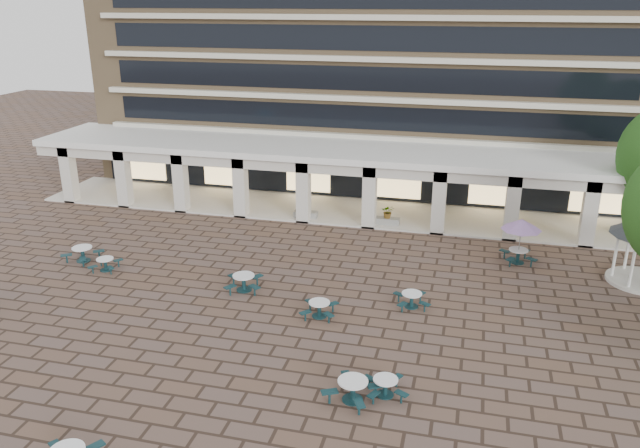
{
  "coord_description": "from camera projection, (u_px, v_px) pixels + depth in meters",
  "views": [
    {
      "loc": [
        8.11,
        -23.82,
        13.54
      ],
      "look_at": [
        1.34,
        3.0,
        3.44
      ],
      "focal_mm": 35.0,
      "sensor_mm": 36.0,
      "label": 1
    }
  ],
  "objects": [
    {
      "name": "retail_arcade",
      "position": [
        344.0,
        169.0,
        40.65
      ],
      "size": [
        42.0,
        6.6,
        4.4
      ],
      "color": "white",
      "rests_on": "ground"
    },
    {
      "name": "picnic_table_9",
      "position": [
        319.0,
        308.0,
        27.92
      ],
      "size": [
        1.69,
        1.69,
        0.72
      ],
      "rotation": [
        0.0,
        0.0,
        0.06
      ],
      "color": "#123237",
      "rests_on": "ground"
    },
    {
      "name": "picnic_table_2",
      "position": [
        385.0,
        385.0,
        22.38
      ],
      "size": [
        1.8,
        1.8,
        0.68
      ],
      "rotation": [
        0.0,
        0.0,
        0.3
      ],
      "color": "#123237",
      "rests_on": "ground"
    },
    {
      "name": "apartment_building",
      "position": [
        376.0,
        10.0,
        47.08
      ],
      "size": [
        40.0,
        15.5,
        25.2
      ],
      "color": "#927652",
      "rests_on": "ground"
    },
    {
      "name": "picnic_table_10",
      "position": [
        412.0,
        299.0,
        28.79
      ],
      "size": [
        1.85,
        1.85,
        0.71
      ],
      "rotation": [
        0.0,
        0.0,
        0.28
      ],
      "color": "#123237",
      "rests_on": "ground"
    },
    {
      "name": "picnic_table_8",
      "position": [
        83.0,
        253.0,
        33.8
      ],
      "size": [
        2.03,
        2.03,
        0.8
      ],
      "rotation": [
        0.0,
        0.0,
        -0.19
      ],
      "color": "#123237",
      "rests_on": "ground"
    },
    {
      "name": "planter_right",
      "position": [
        388.0,
        217.0,
        39.01
      ],
      "size": [
        1.5,
        0.75,
        1.36
      ],
      "color": "gray",
      "rests_on": "ground"
    },
    {
      "name": "planter_left",
      "position": [
        306.0,
        211.0,
        40.26
      ],
      "size": [
        1.5,
        0.76,
        1.29
      ],
      "color": "gray",
      "rests_on": "ground"
    },
    {
      "name": "picnic_table_12",
      "position": [
        244.0,
        281.0,
        30.41
      ],
      "size": [
        2.08,
        2.08,
        0.81
      ],
      "rotation": [
        0.0,
        0.0,
        0.24
      ],
      "color": "#123237",
      "rests_on": "ground"
    },
    {
      "name": "picnic_table_7",
      "position": [
        353.0,
        388.0,
        22.07
      ],
      "size": [
        2.18,
        2.18,
        0.82
      ],
      "rotation": [
        0.0,
        0.0,
        -0.32
      ],
      "color": "#123237",
      "rests_on": "ground"
    },
    {
      "name": "ground",
      "position": [
        275.0,
        315.0,
        28.2
      ],
      "size": [
        120.0,
        120.0,
        0.0
      ],
      "primitive_type": "plane",
      "color": "brown",
      "rests_on": "ground"
    },
    {
      "name": "picnic_table_5",
      "position": [
        105.0,
        263.0,
        32.67
      ],
      "size": [
        1.64,
        1.64,
        0.67
      ],
      "rotation": [
        0.0,
        0.0,
        0.14
      ],
      "color": "#123237",
      "rests_on": "ground"
    },
    {
      "name": "picnic_table_11",
      "position": [
        521.0,
        226.0,
        33.02
      ],
      "size": [
        2.15,
        2.15,
        2.48
      ],
      "rotation": [
        0.0,
        0.0,
        0.23
      ],
      "color": "#123237",
      "rests_on": "ground"
    }
  ]
}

